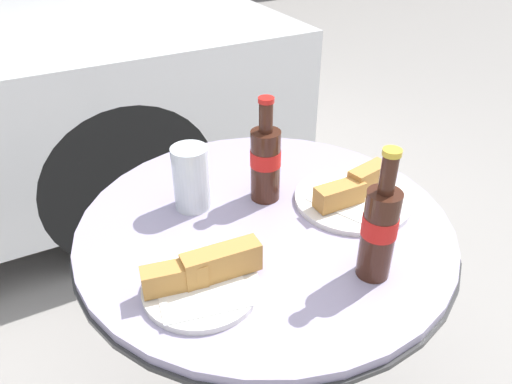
# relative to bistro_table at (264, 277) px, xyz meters

# --- Properties ---
(bistro_table) EXTENTS (0.79, 0.79, 0.75)m
(bistro_table) POSITION_rel_bistro_table_xyz_m (0.00, 0.00, 0.00)
(bistro_table) COLOR #333333
(bistro_table) RESTS_ON ground_plane
(cola_bottle_left) EXTENTS (0.06, 0.06, 0.25)m
(cola_bottle_left) POSITION_rel_bistro_table_xyz_m (0.09, -0.23, 0.26)
(cola_bottle_left) COLOR #3D1E14
(cola_bottle_left) RESTS_ON bistro_table
(cola_bottle_right) EXTENTS (0.07, 0.07, 0.24)m
(cola_bottle_right) POSITION_rel_bistro_table_xyz_m (0.04, 0.08, 0.25)
(cola_bottle_right) COLOR #3D1E14
(cola_bottle_right) RESTS_ON bistro_table
(drinking_glass) EXTENTS (0.08, 0.08, 0.14)m
(drinking_glass) POSITION_rel_bistro_table_xyz_m (-0.11, 0.12, 0.22)
(drinking_glass) COLOR black
(drinking_glass) RESTS_ON bistro_table
(lunch_plate_near) EXTENTS (0.22, 0.21, 0.07)m
(lunch_plate_near) POSITION_rel_bistro_table_xyz_m (-0.19, -0.12, 0.18)
(lunch_plate_near) COLOR silver
(lunch_plate_near) RESTS_ON bistro_table
(lunch_plate_far) EXTENTS (0.26, 0.26, 0.07)m
(lunch_plate_far) POSITION_rel_bistro_table_xyz_m (0.21, -0.03, 0.17)
(lunch_plate_far) COLOR silver
(lunch_plate_far) RESTS_ON bistro_table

